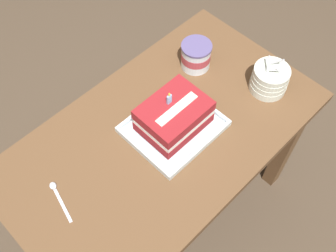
% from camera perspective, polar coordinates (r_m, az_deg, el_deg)
% --- Properties ---
extents(ground_plane, '(8.00, 8.00, 0.00)m').
position_cam_1_polar(ground_plane, '(2.03, -0.56, -11.77)').
color(ground_plane, '#4C3D2D').
extents(dining_table, '(1.13, 0.65, 0.72)m').
position_cam_1_polar(dining_table, '(1.48, -0.75, -3.37)').
color(dining_table, brown).
rests_on(dining_table, ground_plane).
extents(foil_tray, '(0.30, 0.27, 0.02)m').
position_cam_1_polar(foil_tray, '(1.39, 0.79, -0.15)').
color(foil_tray, silver).
rests_on(foil_tray, dining_table).
extents(birthday_cake, '(0.22, 0.17, 0.15)m').
position_cam_1_polar(birthday_cake, '(1.33, 0.83, 1.46)').
color(birthday_cake, maroon).
rests_on(birthday_cake, foil_tray).
extents(bowl_stack, '(0.14, 0.14, 0.15)m').
position_cam_1_polar(bowl_stack, '(1.51, 14.20, 6.45)').
color(bowl_stack, silver).
rests_on(bowl_stack, dining_table).
extents(ice_cream_tub, '(0.12, 0.12, 0.11)m').
position_cam_1_polar(ice_cream_tub, '(1.54, 3.97, 9.94)').
color(ice_cream_tub, white).
rests_on(ice_cream_tub, dining_table).
extents(serving_spoon_near_tray, '(0.05, 0.15, 0.01)m').
position_cam_1_polar(serving_spoon_near_tray, '(1.33, -15.51, -9.13)').
color(serving_spoon_near_tray, silver).
rests_on(serving_spoon_near_tray, dining_table).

